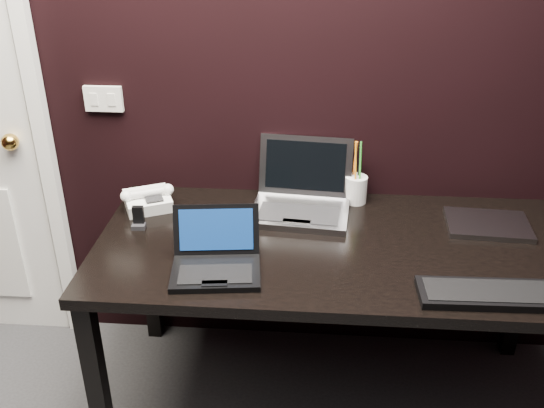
# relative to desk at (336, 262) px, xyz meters

# --- Properties ---
(wall_back) EXTENTS (4.00, 0.00, 4.00)m
(wall_back) POSITION_rel_desk_xyz_m (-0.30, 0.40, 0.64)
(wall_back) COLOR black
(wall_back) RESTS_ON ground
(wall_switch) EXTENTS (0.15, 0.02, 0.10)m
(wall_switch) POSITION_rel_desk_xyz_m (-0.92, 0.39, 0.46)
(wall_switch) COLOR silver
(wall_switch) RESTS_ON wall_back
(desk) EXTENTS (1.70, 0.80, 0.74)m
(desk) POSITION_rel_desk_xyz_m (0.00, 0.00, 0.00)
(desk) COLOR black
(desk) RESTS_ON ground
(netbook) EXTENTS (0.31, 0.28, 0.18)m
(netbook) POSITION_rel_desk_xyz_m (-0.40, -0.20, 0.11)
(netbook) COLOR black
(netbook) RESTS_ON desk
(silver_laptop) EXTENTS (0.39, 0.36, 0.25)m
(silver_laptop) POSITION_rel_desk_xyz_m (-0.13, 0.23, 0.13)
(silver_laptop) COLOR gray
(silver_laptop) RESTS_ON desk
(ext_keyboard) EXTENTS (0.44, 0.16, 0.03)m
(ext_keyboard) POSITION_rel_desk_xyz_m (0.46, -0.29, 0.09)
(ext_keyboard) COLOR black
(ext_keyboard) RESTS_ON desk
(closed_laptop) EXTENTS (0.31, 0.23, 0.02)m
(closed_laptop) POSITION_rel_desk_xyz_m (0.56, 0.16, 0.09)
(closed_laptop) COLOR gray
(closed_laptop) RESTS_ON desk
(desk_phone) EXTENTS (0.22, 0.21, 0.10)m
(desk_phone) POSITION_rel_desk_xyz_m (-0.73, 0.21, 0.12)
(desk_phone) COLOR white
(desk_phone) RESTS_ON desk
(mobile_phone) EXTENTS (0.05, 0.04, 0.08)m
(mobile_phone) POSITION_rel_desk_xyz_m (-0.72, 0.06, 0.11)
(mobile_phone) COLOR black
(mobile_phone) RESTS_ON desk
(pen_cup) EXTENTS (0.11, 0.11, 0.26)m
(pen_cup) POSITION_rel_desk_xyz_m (0.08, 0.33, 0.14)
(pen_cup) COLOR silver
(pen_cup) RESTS_ON desk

